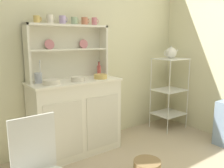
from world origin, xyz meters
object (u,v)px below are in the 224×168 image
bakers_rack (169,87)px  wire_chair (38,168)px  hutch_shelf_unit (67,47)px  floor_basket (147,168)px  utensil_jar (38,77)px  cup_gold_0 (37,19)px  jam_bottle (99,70)px  porcelain_teapot (171,53)px  hutch_cabinet (76,116)px  bowl_mixing_large (51,82)px

bakers_rack → wire_chair: (-2.30, -0.87, -0.13)m
hutch_shelf_unit → floor_basket: size_ratio=3.57×
wire_chair → utensil_jar: utensil_jar is taller
cup_gold_0 → utensil_jar: bearing=-128.1°
utensil_jar → floor_basket: bearing=-51.6°
jam_bottle → utensil_jar: bearing=-179.3°
bakers_rack → porcelain_teapot: bearing=-180.0°
hutch_shelf_unit → wire_chair: (-0.77, -1.13, -0.74)m
utensil_jar → bakers_rack: bearing=-5.3°
wire_chair → porcelain_teapot: porcelain_teapot is taller
utensil_jar → hutch_cabinet: bearing=-11.3°
bakers_rack → floor_basket: bakers_rack is taller
jam_bottle → porcelain_teapot: (1.14, -0.19, 0.19)m
wire_chair → cup_gold_0: size_ratio=10.41×
hutch_shelf_unit → cup_gold_0: (-0.35, -0.04, 0.30)m
wire_chair → cup_gold_0: 1.56m
wire_chair → utensil_jar: bearing=62.4°
bakers_rack → cup_gold_0: (-1.88, 0.22, 0.91)m
porcelain_teapot → floor_basket: bearing=-147.4°
bakers_rack → utensil_jar: size_ratio=4.36×
hutch_shelf_unit → jam_bottle: bearing=-11.1°
jam_bottle → hutch_shelf_unit: bearing=168.9°
utensil_jar → jam_bottle: bearing=0.7°
bakers_rack → hutch_shelf_unit: bearing=170.3°
hutch_shelf_unit → floor_basket: 1.59m
hutch_cabinet → floor_basket: 1.00m
hutch_cabinet → porcelain_teapot: 1.68m
jam_bottle → porcelain_teapot: 1.17m
hutch_shelf_unit → bowl_mixing_large: hutch_shelf_unit is taller
cup_gold_0 → porcelain_teapot: (1.88, -0.22, -0.40)m
porcelain_teapot → hutch_cabinet: bearing=176.3°
wire_chair → hutch_shelf_unit: bearing=48.2°
wire_chair → bowl_mixing_large: bearing=55.1°
wire_chair → hutch_cabinet: bearing=43.9°
cup_gold_0 → bakers_rack: bearing=-6.7°
hutch_cabinet → hutch_shelf_unit: hutch_shelf_unit is taller
jam_bottle → porcelain_teapot: bearing=-9.3°
cup_gold_0 → porcelain_teapot: size_ratio=0.32×
wire_chair → jam_bottle: jam_bottle is taller
jam_bottle → utensil_jar: utensil_jar is taller
bakers_rack → jam_bottle: size_ratio=5.63×
hutch_shelf_unit → utensil_jar: hutch_shelf_unit is taller
hutch_shelf_unit → wire_chair: hutch_shelf_unit is taller
hutch_cabinet → jam_bottle: size_ratio=5.55×
cup_gold_0 → utensil_jar: (-0.04, -0.04, -0.61)m
bakers_rack → porcelain_teapot: porcelain_teapot is taller
bowl_mixing_large → porcelain_teapot: bearing=-0.8°
hutch_cabinet → bakers_rack: bakers_rack is taller
wire_chair → utensil_jar: 1.19m
bakers_rack → floor_basket: bearing=-147.4°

